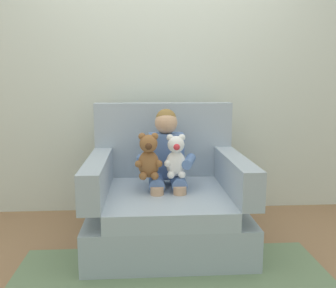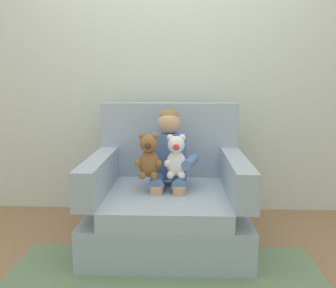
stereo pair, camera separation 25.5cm
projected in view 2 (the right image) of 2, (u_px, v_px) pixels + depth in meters
name	position (u px, v px, depth m)	size (l,w,h in m)	color
ground_plane	(167.00, 242.00, 2.73)	(8.00, 8.00, 0.00)	#936D4C
back_wall	(171.00, 68.00, 3.29)	(6.00, 0.10, 2.60)	silver
armchair	(168.00, 200.00, 2.73)	(1.12, 1.03, 1.01)	#9EADBC
seated_child	(169.00, 159.00, 2.71)	(0.45, 0.39, 0.82)	#597AB7
plush_white	(176.00, 157.00, 2.58)	(0.18, 0.15, 0.31)	white
plush_brown	(149.00, 157.00, 2.57)	(0.19, 0.16, 0.32)	brown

